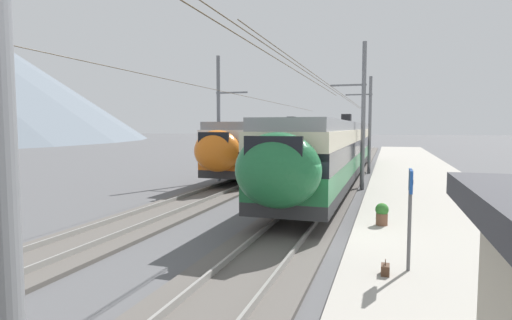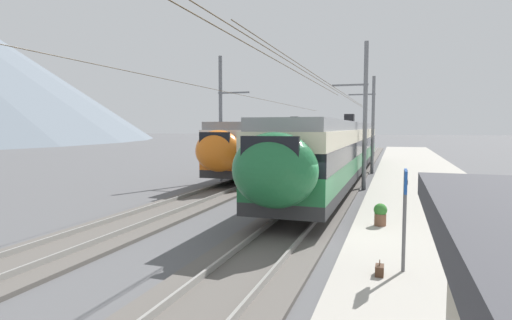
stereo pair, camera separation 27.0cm
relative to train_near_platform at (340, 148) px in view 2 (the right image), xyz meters
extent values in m
plane|color=#565659|center=(-14.40, -1.22, -2.23)|extent=(400.00, 400.00, 0.00)
cube|color=#A39E93|center=(-14.40, -5.13, -2.08)|extent=(120.00, 6.13, 0.31)
cube|color=#5B5651|center=(-14.40, 0.00, -2.17)|extent=(120.00, 3.00, 0.12)
cube|color=gray|center=(-14.40, -0.72, -2.03)|extent=(120.00, 0.07, 0.16)
cube|color=gray|center=(-14.40, 0.72, -2.03)|extent=(120.00, 0.07, 0.16)
cube|color=#5B5651|center=(-14.40, 5.64, -2.17)|extent=(120.00, 3.00, 0.12)
cube|color=gray|center=(-14.40, 4.92, -2.03)|extent=(120.00, 0.07, 0.16)
cube|color=gray|center=(-14.40, 6.36, -2.03)|extent=(120.00, 0.07, 0.16)
cube|color=#2D2D30|center=(0.59, 0.00, -1.31)|extent=(30.67, 2.83, 0.45)
cube|color=#1E6638|center=(0.59, 0.00, -0.66)|extent=(30.67, 2.83, 0.85)
cube|color=black|center=(0.59, 0.00, 0.14)|extent=(30.67, 2.87, 0.75)
cube|color=beige|center=(0.59, 0.00, 0.84)|extent=(30.67, 2.83, 0.65)
cube|color=gray|center=(0.59, 0.00, 1.39)|extent=(30.37, 2.63, 0.45)
cube|color=black|center=(-8.91, 0.00, -1.74)|extent=(2.80, 2.26, 0.42)
cube|color=black|center=(10.10, 0.00, -1.74)|extent=(2.80, 2.26, 0.42)
ellipsoid|color=#1E6638|center=(-15.29, 0.00, 0.04)|extent=(1.80, 2.60, 2.25)
cube|color=black|center=(-15.79, 0.00, 0.47)|extent=(0.16, 1.70, 1.19)
cube|color=black|center=(5.19, 0.00, 1.97)|extent=(0.90, 0.70, 0.70)
cube|color=#2D2D30|center=(7.13, 5.64, -1.31)|extent=(26.39, 2.85, 0.45)
cube|color=orange|center=(7.13, 5.64, -0.66)|extent=(26.39, 2.85, 0.85)
cube|color=black|center=(7.13, 5.64, 0.14)|extent=(26.39, 2.89, 0.75)
cube|color=silver|center=(7.13, 5.64, 0.84)|extent=(26.39, 2.85, 0.65)
cube|color=gray|center=(7.13, 5.64, 1.39)|extent=(26.09, 2.65, 0.45)
cube|color=black|center=(-1.06, 5.64, -1.74)|extent=(2.80, 2.28, 0.42)
cube|color=black|center=(15.31, 5.64, -1.74)|extent=(2.80, 2.28, 0.42)
ellipsoid|color=orange|center=(-6.62, 5.64, 0.04)|extent=(1.80, 2.63, 2.25)
cube|color=black|center=(-7.12, 5.64, 0.47)|extent=(0.16, 1.71, 1.19)
cube|color=black|center=(11.08, 5.64, 1.97)|extent=(0.90, 0.70, 0.70)
cylinder|color=slate|center=(-3.00, -1.71, 1.91)|extent=(0.24, 0.24, 8.29)
cube|color=slate|center=(-3.00, -0.86, 3.69)|extent=(0.10, 2.01, 0.10)
cylinder|color=#473823|center=(-3.00, 0.00, 3.44)|extent=(48.69, 0.02, 0.02)
cylinder|color=slate|center=(5.73, -1.71, 1.47)|extent=(0.24, 0.24, 7.40)
cube|color=slate|center=(5.73, -0.86, 3.82)|extent=(0.10, 2.01, 0.10)
cylinder|color=#473823|center=(5.73, 0.00, 3.57)|extent=(48.69, 0.02, 0.02)
cylinder|color=slate|center=(-2.07, 7.49, 1.84)|extent=(0.24, 0.24, 8.14)
cube|color=slate|center=(-2.07, 6.56, 3.53)|extent=(0.10, 2.15, 0.10)
cylinder|color=#473823|center=(-2.07, 5.64, 3.28)|extent=(48.69, 0.02, 0.02)
cylinder|color=#59595B|center=(-17.24, -3.57, -0.78)|extent=(0.08, 0.08, 2.29)
cube|color=#19479E|center=(-17.24, -3.57, 0.12)|extent=(0.70, 0.06, 0.50)
cube|color=black|center=(-17.24, -3.61, 0.12)|extent=(0.52, 0.01, 0.10)
ellipsoid|color=#514C4C|center=(-21.72, -4.58, -0.79)|extent=(0.36, 0.22, 0.62)
sphere|color=tan|center=(-21.72, -4.58, -0.34)|extent=(0.22, 0.22, 0.22)
cylinder|color=#514C4C|center=(-21.50, -4.58, -0.84)|extent=(0.09, 0.09, 0.58)
cube|color=#472D1E|center=(-17.68, -3.08, -1.81)|extent=(0.32, 0.18, 0.22)
torus|color=#472D1E|center=(-17.68, -3.08, -1.65)|extent=(0.16, 0.02, 0.16)
cylinder|color=brown|center=(-12.90, -2.94, -1.73)|extent=(0.38, 0.38, 0.39)
sphere|color=#33752D|center=(-12.90, -2.94, -1.40)|extent=(0.43, 0.43, 0.43)
sphere|color=gold|center=(-12.90, -2.94, -1.30)|extent=(0.24, 0.24, 0.24)
camera|label=1|loc=(-26.91, -3.07, 1.30)|focal=28.83mm
camera|label=2|loc=(-26.82, -3.33, 1.30)|focal=28.83mm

